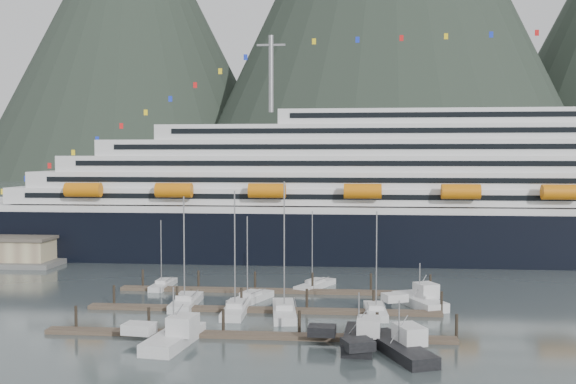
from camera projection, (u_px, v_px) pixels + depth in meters
name	position (u px, v px, depth m)	size (l,w,h in m)	color
ground	(297.00, 318.00, 87.45)	(1600.00, 1600.00, 0.00)	#4E5A5C
mountains	(400.00, 11.00, 658.99)	(870.00, 440.00, 420.00)	#212C22
cruise_ship	(464.00, 200.00, 138.59)	(210.00, 30.40, 50.30)	black
dock_near	(248.00, 335.00, 78.02)	(48.18, 2.28, 3.20)	#413329
dock_mid	(263.00, 309.00, 90.94)	(48.18, 2.28, 3.20)	#413329
dock_far	(274.00, 290.00, 103.86)	(48.18, 2.28, 3.20)	#413329
sailboat_a	(186.00, 303.00, 94.34)	(3.26, 10.37, 15.99)	silver
sailboat_b	(236.00, 310.00, 89.98)	(3.03, 10.85, 16.98)	silver
sailboat_c	(251.00, 299.00, 97.06)	(5.89, 9.72, 12.89)	silver
sailboat_d	(284.00, 311.00, 88.98)	(4.44, 12.49, 18.25)	silver
sailboat_e	(163.00, 285.00, 107.68)	(2.47, 8.67, 11.25)	silver
sailboat_g	(315.00, 286.00, 107.19)	(6.44, 9.84, 12.79)	silver
sailboat_h	(376.00, 312.00, 89.03)	(3.04, 9.08, 14.27)	silver
trawler_b	(173.00, 337.00, 74.85)	(8.66, 11.35, 7.13)	silver
trawler_c	(398.00, 346.00, 71.31)	(10.03, 12.62, 6.26)	black
trawler_d	(358.00, 337.00, 74.88)	(8.14, 11.00, 6.42)	black
trawler_e	(419.00, 300.00, 94.23)	(9.11, 10.72, 6.64)	silver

